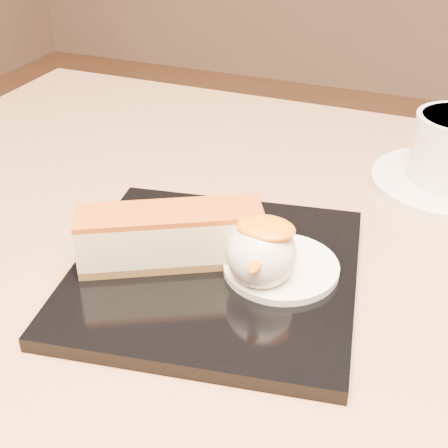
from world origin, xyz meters
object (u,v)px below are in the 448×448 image
at_px(dessert_plate, 215,273).
at_px(saucer, 447,183).
at_px(table, 190,402).
at_px(ice_cream_scoop, 261,254).
at_px(cheesecake, 170,236).

distance_m(dessert_plate, saucer, 0.28).
bearing_deg(saucer, table, -129.22).
bearing_deg(table, ice_cream_scoop, -6.16).
height_order(ice_cream_scoop, saucer, ice_cream_scoop).
height_order(table, saucer, saucer).
distance_m(dessert_plate, cheesecake, 0.05).
relative_size(table, cheesecake, 5.56).
bearing_deg(ice_cream_scoop, table, 173.84).
bearing_deg(table, dessert_plate, -4.76).
relative_size(table, dessert_plate, 3.64).
xyz_separation_m(cheesecake, ice_cream_scoop, (0.07, -0.00, 0.00)).
distance_m(table, cheesecake, 0.19).
height_order(cheesecake, ice_cream_scoop, ice_cream_scoop).
distance_m(ice_cream_scoop, saucer, 0.26).
xyz_separation_m(table, ice_cream_scoop, (0.07, -0.01, 0.19)).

